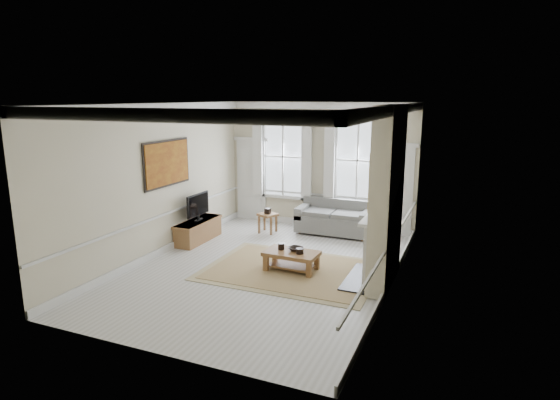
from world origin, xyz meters
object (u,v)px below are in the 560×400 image
at_px(sofa, 335,220).
at_px(side_table, 268,217).
at_px(coffee_table, 291,255).
at_px(tv_stand, 198,231).

xyz_separation_m(sofa, side_table, (-1.65, -0.64, 0.05)).
bearing_deg(sofa, coffee_table, -90.93).
height_order(sofa, side_table, sofa).
bearing_deg(side_table, coffee_table, -55.84).
height_order(coffee_table, tv_stand, tv_stand).
bearing_deg(side_table, tv_stand, -133.78).
relative_size(sofa, coffee_table, 1.70).
bearing_deg(sofa, tv_stand, -145.97).
distance_m(coffee_table, tv_stand, 3.06).
bearing_deg(coffee_table, side_table, 126.66).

